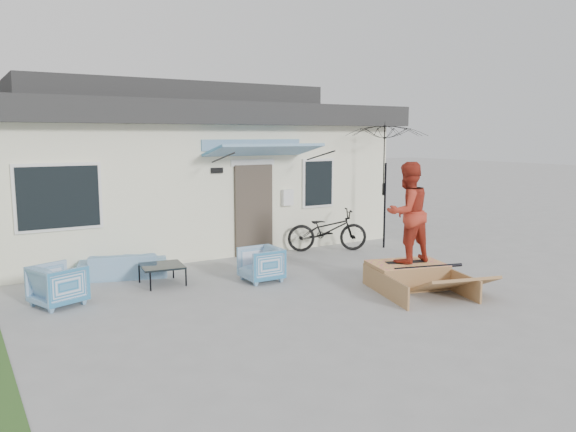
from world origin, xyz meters
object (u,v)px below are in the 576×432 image
loveseat (123,261)px  skater (407,211)px  bicycle (327,226)px  skate_ramp (407,275)px  armchair_right (261,262)px  armchair_left (58,283)px  skateboard (406,261)px  patio_umbrella (385,177)px  coffee_table (162,275)px

loveseat → skater: size_ratio=0.90×
bicycle → skate_ramp: bicycle is taller
armchair_right → skater: bearing=50.9°
armchair_left → skate_ramp: 6.06m
loveseat → armchair_left: (-1.40, -1.28, 0.05)m
armchair_right → skateboard: armchair_right is taller
skate_ramp → armchair_left: bearing=174.9°
armchair_left → skate_ramp: armchair_left is taller
loveseat → patio_umbrella: size_ratio=0.68×
patio_umbrella → skate_ramp: bearing=-124.6°
skate_ramp → armchair_right: bearing=155.5°
loveseat → coffee_table: size_ratio=2.21×
armchair_right → patio_umbrella: (4.15, 1.23, 1.39)m
armchair_right → skateboard: (2.10, -1.72, 0.10)m
coffee_table → skater: bearing=-33.0°
armchair_right → armchair_left: bearing=-95.9°
loveseat → armchair_right: (2.17, -1.66, 0.04)m
loveseat → armchair_right: armchair_right is taller
armchair_right → skate_ramp: bearing=50.1°
armchair_right → patio_umbrella: bearing=106.6°
coffee_table → skate_ramp: size_ratio=0.43×
skate_ramp → loveseat: bearing=156.8°
armchair_left → skateboard: size_ratio=1.00×
loveseat → armchair_left: 1.90m
bicycle → skateboard: size_ratio=2.56×
patio_umbrella → skateboard: patio_umbrella is taller
bicycle → patio_umbrella: patio_umbrella is taller
armchair_left → bicycle: bearing=-99.0°
bicycle → skater: skater is taller
loveseat → bicycle: bearing=-163.8°
armchair_left → bicycle: bicycle is taller
loveseat → bicycle: 4.90m
patio_umbrella → skateboard: size_ratio=3.23×
bicycle → skateboard: 3.42m
skateboard → skater: skater is taller
bicycle → coffee_table: bearing=125.5°
loveseat → coffee_table: 1.04m
armchair_left → skater: (5.68, -2.09, 1.03)m
armchair_right → skateboard: 2.72m
loveseat → coffee_table: (0.48, -0.91, -0.14)m
armchair_left → bicycle: (6.30, 1.26, 0.24)m
coffee_table → bicycle: size_ratio=0.39×
armchair_left → patio_umbrella: patio_umbrella is taller
loveseat → skateboard: size_ratio=2.20×
bicycle → skate_ramp: 3.48m
loveseat → bicycle: (4.89, -0.02, 0.29)m
loveseat → patio_umbrella: 6.50m
bicycle → skate_ramp: bearing=-166.4°
bicycle → skater: (-0.62, -3.36, 0.79)m
coffee_table → bicycle: 4.52m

